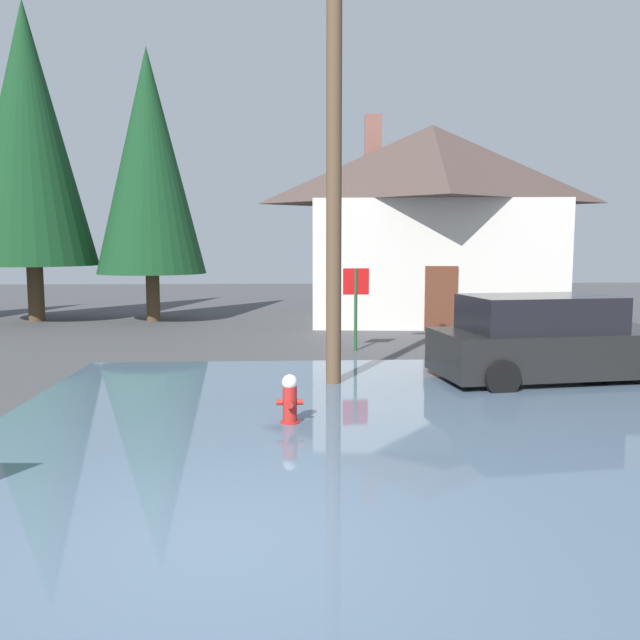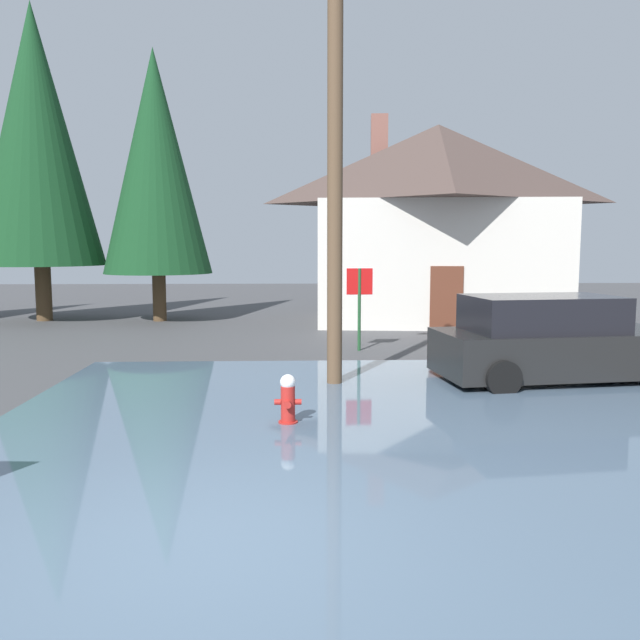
{
  "view_description": "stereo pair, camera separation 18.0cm",
  "coord_description": "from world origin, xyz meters",
  "views": [
    {
      "loc": [
        0.56,
        -5.36,
        2.59
      ],
      "look_at": [
        1.13,
        5.36,
        1.37
      ],
      "focal_mm": 36.34,
      "sensor_mm": 36.0,
      "label": 1
    },
    {
      "loc": [
        0.74,
        -5.37,
        2.59
      ],
      "look_at": [
        1.13,
        5.36,
        1.37
      ],
      "focal_mm": 36.34,
      "sensor_mm": 36.0,
      "label": 2
    }
  ],
  "objects": [
    {
      "name": "flood_puddle",
      "position": [
        1.8,
        2.1,
        0.04
      ],
      "size": [
        10.96,
        13.4,
        0.07
      ],
      "primitive_type": "cube",
      "color": "#4C6075",
      "rests_on": "ground"
    },
    {
      "name": "house",
      "position": [
        5.58,
        16.99,
        3.48
      ],
      "size": [
        9.05,
        6.8,
        7.24
      ],
      "color": "beige",
      "rests_on": "ground"
    },
    {
      "name": "ground_plane",
      "position": [
        0.0,
        0.0,
        -0.05
      ],
      "size": [
        80.0,
        80.0,
        0.1
      ],
      "primitive_type": "cube",
      "color": "#424244"
    },
    {
      "name": "parked_car",
      "position": [
        5.63,
        6.66,
        0.79
      ],
      "size": [
        4.78,
        2.58,
        1.67
      ],
      "color": "black",
      "rests_on": "ground"
    },
    {
      "name": "pine_tree_tall_left",
      "position": [
        -8.12,
        17.58,
        6.34
      ],
      "size": [
        4.31,
        4.31,
        10.78
      ],
      "color": "#4C3823",
      "rests_on": "ground"
    },
    {
      "name": "utility_pole",
      "position": [
        1.44,
        6.45,
        4.19
      ],
      "size": [
        1.6,
        0.28,
        8.04
      ],
      "color": "brown",
      "rests_on": "ground"
    },
    {
      "name": "pine_tree_mid_left",
      "position": [
        -4.05,
        17.35,
        5.44
      ],
      "size": [
        3.7,
        3.7,
        9.25
      ],
      "color": "#4C3823",
      "rests_on": "ground"
    },
    {
      "name": "fire_hydrant",
      "position": [
        0.61,
        3.73,
        0.38
      ],
      "size": [
        0.39,
        0.33,
        0.78
      ],
      "color": "#AD231E",
      "rests_on": "ground"
    },
    {
      "name": "stop_sign_far",
      "position": [
        2.3,
        10.59,
        1.47
      ],
      "size": [
        0.69,
        0.08,
        2.08
      ],
      "color": "#1E4C28",
      "rests_on": "ground"
    }
  ]
}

